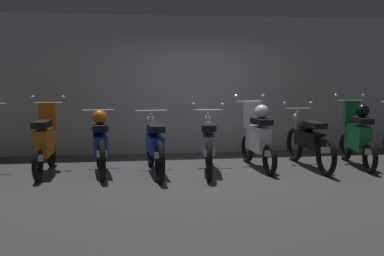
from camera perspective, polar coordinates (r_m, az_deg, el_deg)
The scene contains 9 objects.
ground_plane at distance 7.71m, azimuth 2.36°, elevation -5.82°, with size 80.00×80.00×0.00m, color #424244.
back_wall at distance 9.83m, azimuth 0.02°, elevation 5.29°, with size 16.00×0.30×2.85m, color #ADADB2.
motorbike_slot_1 at distance 8.16m, azimuth -17.64°, elevation -1.67°, with size 0.59×1.68×1.29m.
motorbike_slot_2 at distance 7.99m, azimuth -11.26°, elevation -1.66°, with size 0.56×1.95×1.08m.
motorbike_slot_3 at distance 7.77m, azimuth -4.62°, elevation -2.06°, with size 0.56×1.95×1.03m.
motorbike_slot_4 at distance 7.91m, azimuth 2.02°, elevation -1.86°, with size 0.58×1.94×1.15m.
motorbike_slot_5 at distance 8.25m, azimuth 8.06°, elevation -1.03°, with size 0.59×1.68×1.29m.
motorbike_slot_6 at distance 8.48m, azimuth 14.16°, elevation -1.48°, with size 0.59×1.95×1.15m.
motorbike_slot_7 at distance 8.87m, azimuth 19.64°, elevation -0.82°, with size 0.59×1.68×1.29m.
Camera 1 is at (-1.32, -7.41, 1.69)m, focal length 43.39 mm.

